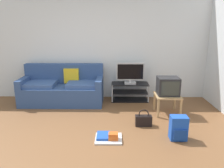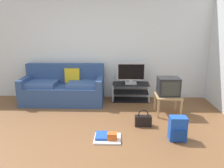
{
  "view_description": "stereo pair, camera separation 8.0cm",
  "coord_description": "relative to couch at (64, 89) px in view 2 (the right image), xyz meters",
  "views": [
    {
      "loc": [
        0.65,
        -3.15,
        1.82
      ],
      "look_at": [
        0.6,
        1.1,
        0.7
      ],
      "focal_mm": 34.87,
      "sensor_mm": 36.0,
      "label": 1
    },
    {
      "loc": [
        0.73,
        -3.15,
        1.82
      ],
      "look_at": [
        0.6,
        1.1,
        0.7
      ],
      "focal_mm": 34.87,
      "sensor_mm": 36.0,
      "label": 2
    }
  ],
  "objects": [
    {
      "name": "ground_plane",
      "position": [
        0.61,
        -1.95,
        -0.36
      ],
      "size": [
        9.0,
        9.8,
        0.02
      ],
      "primitive_type": "cube",
      "color": "brown"
    },
    {
      "name": "wall_back",
      "position": [
        0.61,
        0.5,
        1.0
      ],
      "size": [
        9.0,
        0.1,
        2.7
      ],
      "primitive_type": "cube",
      "color": "silver",
      "rests_on": "ground_plane"
    },
    {
      "name": "couch",
      "position": [
        0.0,
        0.0,
        0.0
      ],
      "size": [
        1.95,
        0.83,
        0.92
      ],
      "color": "navy",
      "rests_on": "ground_plane"
    },
    {
      "name": "tv_stand",
      "position": [
        1.65,
        0.18,
        -0.13
      ],
      "size": [
        0.92,
        0.43,
        0.44
      ],
      "color": "black",
      "rests_on": "ground_plane"
    },
    {
      "name": "flat_tv",
      "position": [
        1.65,
        0.16,
        0.35
      ],
      "size": [
        0.69,
        0.22,
        0.52
      ],
      "color": "#B2B2B7",
      "rests_on": "tv_stand"
    },
    {
      "name": "side_table",
      "position": [
        2.39,
        -0.68,
        0.01
      ],
      "size": [
        0.52,
        0.52,
        0.42
      ],
      "color": "tan",
      "rests_on": "ground_plane"
    },
    {
      "name": "crt_tv",
      "position": [
        2.39,
        -0.67,
        0.26
      ],
      "size": [
        0.44,
        0.39,
        0.38
      ],
      "color": "#232326",
      "rests_on": "side_table"
    },
    {
      "name": "backpack",
      "position": [
        2.32,
        -1.81,
        -0.15
      ],
      "size": [
        0.27,
        0.26,
        0.41
      ],
      "rotation": [
        0.0,
        0.0,
        -0.1
      ],
      "color": "blue",
      "rests_on": "ground_plane"
    },
    {
      "name": "handbag",
      "position": [
        1.81,
        -1.3,
        -0.24
      ],
      "size": [
        0.31,
        0.13,
        0.33
      ],
      "rotation": [
        0.0,
        0.0,
        -0.13
      ],
      "color": "black",
      "rests_on": "ground_plane"
    },
    {
      "name": "floor_tray",
      "position": [
        1.16,
        -1.84,
        -0.31
      ],
      "size": [
        0.44,
        0.37,
        0.14
      ],
      "color": "silver",
      "rests_on": "ground_plane"
    }
  ]
}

